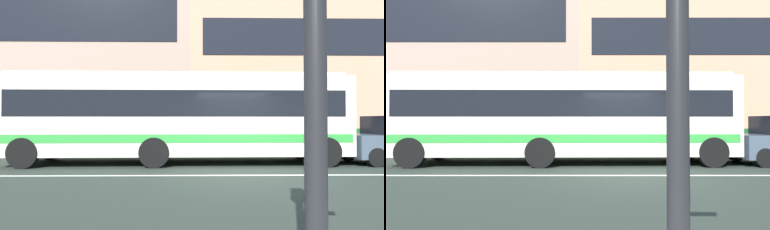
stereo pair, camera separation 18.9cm
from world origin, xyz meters
TOP-DOWN VIEW (x-y plane):
  - ground_plane at (0.00, 0.00)m, footprint 160.00×160.00m
  - lane_centre_line at (0.00, 0.00)m, footprint 60.00×0.16m
  - hedge_row_far at (1.41, 6.70)m, footprint 19.58×1.10m
  - apartment_block_left at (-12.17, 17.48)m, footprint 21.50×11.63m
  - apartment_block_right at (8.63, 17.48)m, footprint 20.10×11.63m
  - transit_bus at (-2.01, 2.65)m, footprint 12.02×2.78m

SIDE VIEW (x-z plane):
  - ground_plane at x=0.00m, z-range 0.00..0.00m
  - lane_centre_line at x=0.00m, z-range 0.00..0.01m
  - hedge_row_far at x=1.41m, z-range 0.00..1.15m
  - transit_bus at x=-2.01m, z-range 0.17..3.36m
  - apartment_block_right at x=8.63m, z-range 0.00..12.10m
  - apartment_block_left at x=-12.17m, z-range 0.00..13.85m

